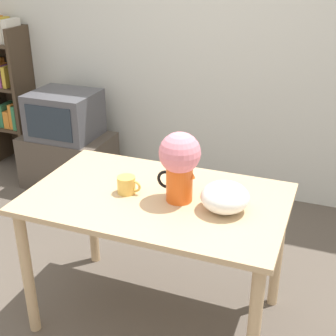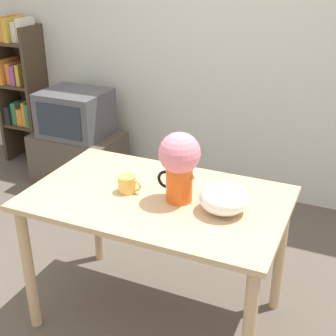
# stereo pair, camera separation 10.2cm
# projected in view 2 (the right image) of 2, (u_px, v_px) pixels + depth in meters

# --- Properties ---
(ground_plane) EXTENTS (12.00, 12.00, 0.00)m
(ground_plane) POSITION_uv_depth(u_px,v_px,m) (116.00, 322.00, 2.69)
(ground_plane) COLOR brown
(wall_back) EXTENTS (8.00, 0.05, 2.60)m
(wall_back) POSITION_uv_depth(u_px,v_px,m) (226.00, 40.00, 3.70)
(wall_back) COLOR silver
(wall_back) RESTS_ON ground_plane
(table) EXTENTS (1.33, 0.81, 0.79)m
(table) POSITION_uv_depth(u_px,v_px,m) (157.00, 215.00, 2.46)
(table) COLOR tan
(table) RESTS_ON ground_plane
(flower_vase) EXTENTS (0.22, 0.21, 0.36)m
(flower_vase) POSITION_uv_depth(u_px,v_px,m) (179.00, 162.00, 2.28)
(flower_vase) COLOR #E05619
(flower_vase) RESTS_ON table
(coffee_mug) EXTENTS (0.13, 0.10, 0.09)m
(coffee_mug) POSITION_uv_depth(u_px,v_px,m) (128.00, 184.00, 2.43)
(coffee_mug) COLOR gold
(coffee_mug) RESTS_ON table
(white_bowl) EXTENTS (0.24, 0.24, 0.14)m
(white_bowl) POSITION_uv_depth(u_px,v_px,m) (224.00, 198.00, 2.24)
(white_bowl) COLOR white
(white_bowl) RESTS_ON table
(tv_stand) EXTENTS (0.77, 0.50, 0.47)m
(tv_stand) POSITION_uv_depth(u_px,v_px,m) (79.00, 158.00, 4.23)
(tv_stand) COLOR #4C4238
(tv_stand) RESTS_ON ground_plane
(tv_set) EXTENTS (0.55, 0.48, 0.39)m
(tv_set) POSITION_uv_depth(u_px,v_px,m) (75.00, 113.00, 4.05)
(tv_set) COLOR #4C4C51
(tv_set) RESTS_ON tv_stand
(bookshelf) EXTENTS (0.40, 0.32, 1.41)m
(bookshelf) POSITION_uv_depth(u_px,v_px,m) (22.00, 84.00, 4.50)
(bookshelf) COLOR #423323
(bookshelf) RESTS_ON ground_plane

